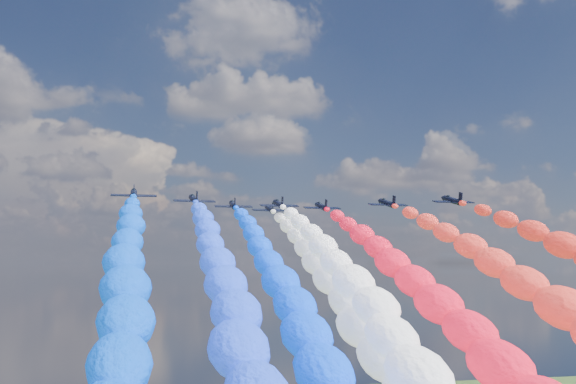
{
  "coord_description": "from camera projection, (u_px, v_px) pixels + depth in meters",
  "views": [
    {
      "loc": [
        -28.67,
        -131.11,
        95.52
      ],
      "look_at": [
        0.0,
        4.0,
        109.91
      ],
      "focal_mm": 42.75,
      "sensor_mm": 36.0,
      "label": 1
    }
  ],
  "objects": [
    {
      "name": "trail_5",
      "position": [
        425.0,
        309.0,
        94.19
      ],
      "size": [
        7.15,
        109.42,
        42.42
      ],
      "primitive_type": null,
      "color": "red"
    },
    {
      "name": "trail_2",
      "position": [
        287.0,
        311.0,
        90.2
      ],
      "size": [
        7.15,
        109.42,
        42.42
      ],
      "primitive_type": null,
      "color": "#053FFE"
    },
    {
      "name": "jet_2",
      "position": [
        233.0,
        205.0,
        146.2
      ],
      "size": [
        8.38,
        11.25,
        4.56
      ],
      "primitive_type": null,
      "rotation": [
        0.21,
        0.0,
        -0.04
      ],
      "color": "black"
    },
    {
      "name": "trail_0",
      "position": [
        123.0,
        327.0,
        66.68
      ],
      "size": [
        7.15,
        109.42,
        42.42
      ],
      "primitive_type": null,
      "color": "blue"
    },
    {
      "name": "trail_3",
      "position": [
        363.0,
        312.0,
        88.04
      ],
      "size": [
        7.15,
        109.42,
        42.42
      ],
      "primitive_type": null,
      "color": "white"
    },
    {
      "name": "trail_4",
      "position": [
        338.0,
        306.0,
        100.33
      ],
      "size": [
        7.15,
        109.42,
        42.42
      ],
      "primitive_type": null,
      "color": "white"
    },
    {
      "name": "jet_6",
      "position": [
        387.0,
        203.0,
        141.99
      ],
      "size": [
        8.21,
        11.13,
        4.56
      ],
      "primitive_type": null,
      "rotation": [
        0.21,
        0.0,
        0.02
      ],
      "color": "black"
    },
    {
      "name": "trail_6",
      "position": [
        544.0,
        313.0,
        85.99
      ],
      "size": [
        7.15,
        109.42,
        42.42
      ],
      "primitive_type": null,
      "color": "red"
    },
    {
      "name": "trail_1",
      "position": [
        228.0,
        318.0,
        77.28
      ],
      "size": [
        7.15,
        109.42,
        42.42
      ],
      "primitive_type": null,
      "color": "blue"
    },
    {
      "name": "jet_1",
      "position": [
        194.0,
        199.0,
        133.28
      ],
      "size": [
        8.7,
        11.48,
        4.56
      ],
      "primitive_type": null,
      "rotation": [
        0.21,
        0.0,
        0.07
      ],
      "color": "black"
    },
    {
      "name": "jet_3",
      "position": [
        279.0,
        204.0,
        144.04
      ],
      "size": [
        8.01,
        10.99,
        4.56
      ],
      "primitive_type": null,
      "rotation": [
        0.21,
        0.0,
        0.0
      ],
      "color": "black"
    },
    {
      "name": "jet_5",
      "position": [
        321.0,
        207.0,
        150.19
      ],
      "size": [
        8.04,
        11.01,
        4.56
      ],
      "primitive_type": null,
      "rotation": [
        0.21,
        0.0,
        0.0
      ],
      "color": "black"
    },
    {
      "name": "jet_7",
      "position": [
        452.0,
        200.0,
        135.48
      ],
      "size": [
        8.18,
        11.11,
        4.56
      ],
      "primitive_type": null,
      "rotation": [
        0.21,
        0.0,
        -0.02
      ],
      "color": "black"
    },
    {
      "name": "jet_0",
      "position": [
        134.0,
        194.0,
        122.68
      ],
      "size": [
        8.16,
        11.09,
        4.56
      ],
      "primitive_type": null,
      "rotation": [
        0.21,
        0.0,
        0.02
      ],
      "color": "black"
    },
    {
      "name": "jet_4",
      "position": [
        270.0,
        209.0,
        156.32
      ],
      "size": [
        8.07,
        11.03,
        4.56
      ],
      "primitive_type": null,
      "rotation": [
        0.21,
        0.0,
        -0.01
      ],
      "color": "black"
    }
  ]
}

